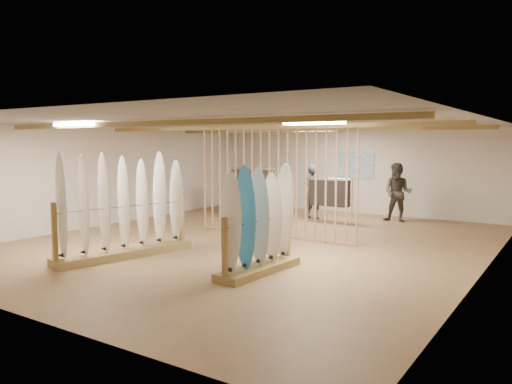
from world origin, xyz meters
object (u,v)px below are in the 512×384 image
Objects in this scene: rack_left at (124,222)px; shopper_b at (398,189)px; clothing_rack_a at (253,183)px; clothing_rack_b at (330,193)px; rack_right at (259,238)px; shopper_a at (313,188)px.

rack_left is 8.29m from shopper_b.
clothing_rack_b is (2.83, -0.14, -0.14)m from clothing_rack_a.
rack_right is 7.40m from clothing_rack_a.
rack_left is 6.63m from clothing_rack_a.
shopper_b reaches higher than clothing_rack_b.
clothing_rack_b is at bearing -17.83° from clothing_rack_a.
rack_right is at bearing -70.40° from clothing_rack_a.
clothing_rack_b is 0.92m from shopper_a.
shopper_b is at bearing 79.40° from rack_left.
clothing_rack_a is 1.16× the size of clothing_rack_b.
clothing_rack_b is at bearing 151.73° from shopper_a.
rack_left reaches higher than shopper_b.
shopper_a is at bearing 95.55° from rack_left.
clothing_rack_a is 0.79× the size of shopper_b.
rack_left reaches higher than clothing_rack_a.
clothing_rack_b is 0.71× the size of shopper_a.
rack_left is at bearing -100.47° from clothing_rack_b.
shopper_b reaches higher than rack_right.
rack_right is 1.48× the size of clothing_rack_b.
clothing_rack_b is at bearing 106.91° from rack_right.
rack_left reaches higher than clothing_rack_b.
shopper_b is at bearing -160.81° from shopper_a.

